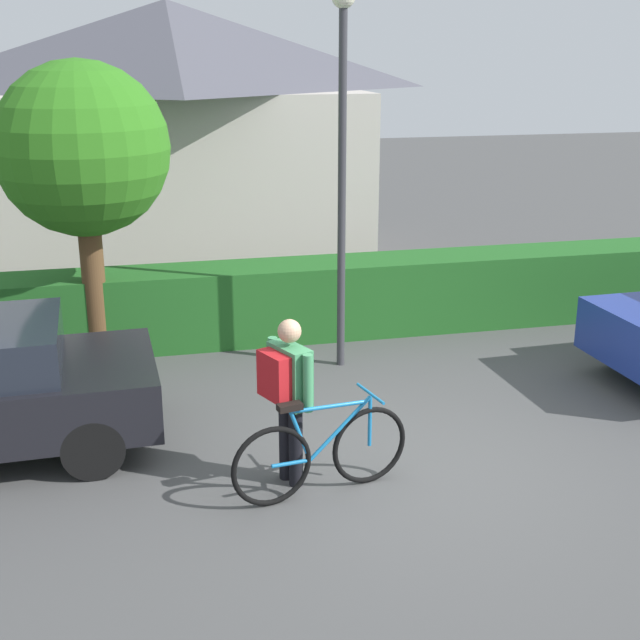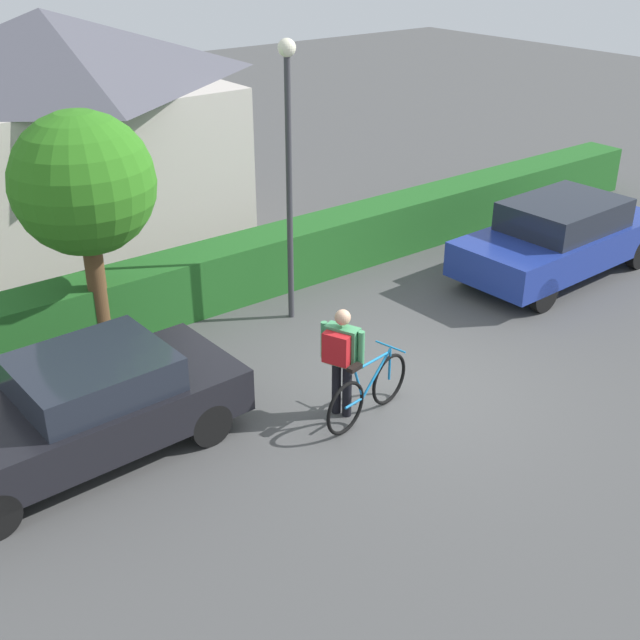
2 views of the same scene
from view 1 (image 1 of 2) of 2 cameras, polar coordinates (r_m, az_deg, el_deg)
ground_plane at (r=8.37m, az=6.00°, el=-9.97°), size 60.00×60.00×0.00m
hedge_row at (r=11.91m, az=-0.40°, el=1.45°), size 21.40×0.90×1.05m
house_distant at (r=15.51m, az=-9.93°, el=12.07°), size 6.61×4.74×4.68m
bicycle at (r=7.73m, az=0.13°, el=-8.93°), size 1.71×0.56×0.95m
person_rider at (r=7.69m, az=-2.24°, el=-4.53°), size 0.48×0.61×1.60m
street_lamp at (r=10.26m, az=1.52°, el=12.51°), size 0.28×0.28×4.59m
tree_kerbside at (r=10.87m, az=-15.72°, el=10.89°), size 2.13×2.13×3.79m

